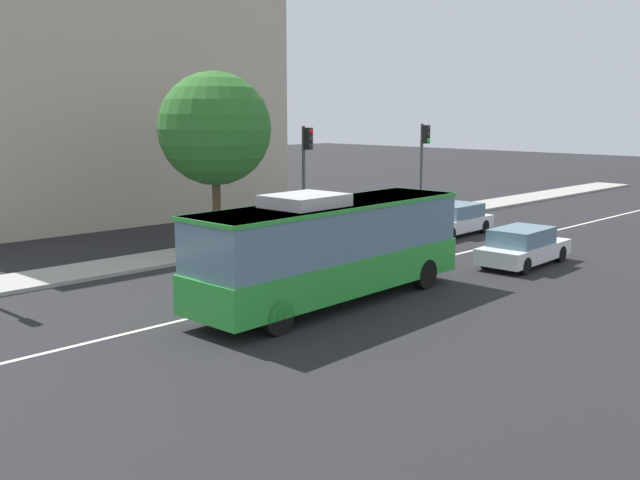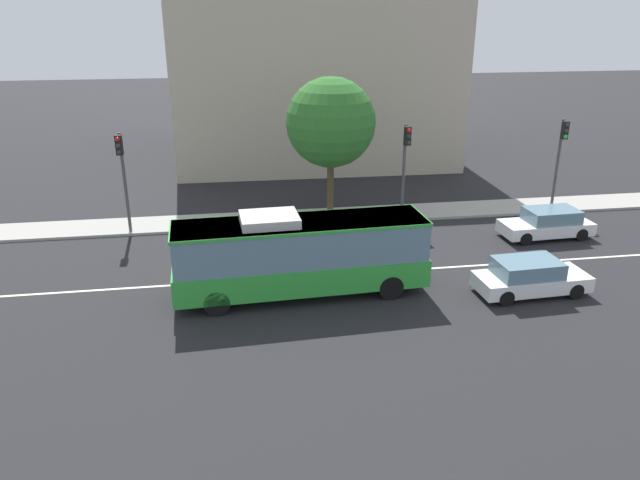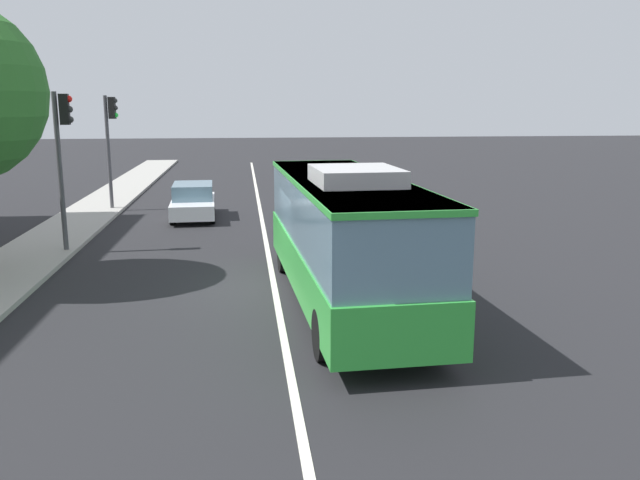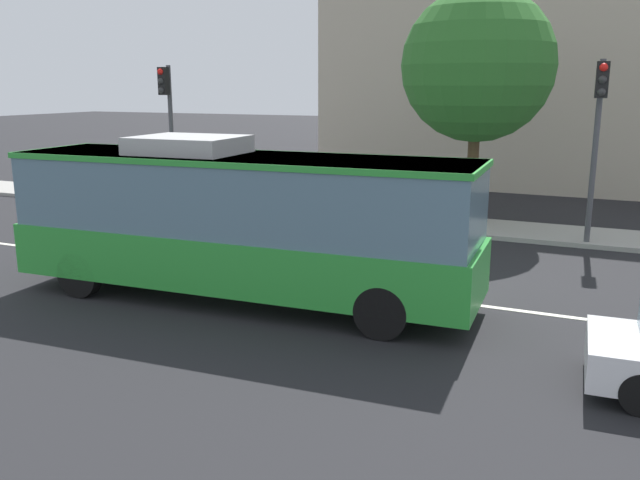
# 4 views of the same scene
# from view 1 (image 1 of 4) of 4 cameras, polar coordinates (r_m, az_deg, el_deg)

# --- Properties ---
(ground_plane) EXTENTS (160.00, 160.00, 0.00)m
(ground_plane) POSITION_cam_1_polar(r_m,az_deg,el_deg) (24.35, 1.31, -3.52)
(ground_plane) COLOR black
(sidewalk_kerb) EXTENTS (80.00, 2.57, 0.14)m
(sidewalk_kerb) POSITION_cam_1_polar(r_m,az_deg,el_deg) (29.95, -9.12, -0.90)
(sidewalk_kerb) COLOR #9E9B93
(sidewalk_kerb) RESTS_ON ground_plane
(lane_centre_line) EXTENTS (76.00, 0.16, 0.01)m
(lane_centre_line) POSITION_cam_1_polar(r_m,az_deg,el_deg) (24.34, 1.31, -3.51)
(lane_centre_line) COLOR silver
(lane_centre_line) RESTS_ON ground_plane
(transit_bus) EXTENTS (10.10, 2.95, 3.46)m
(transit_bus) POSITION_cam_1_polar(r_m,az_deg,el_deg) (21.54, 0.96, -0.41)
(transit_bus) COLOR green
(transit_bus) RESTS_ON ground_plane
(sedan_white) EXTENTS (4.58, 2.02, 1.46)m
(sedan_white) POSITION_cam_1_polar(r_m,az_deg,el_deg) (28.18, 16.05, -0.52)
(sedan_white) COLOR white
(sedan_white) RESTS_ON ground_plane
(sedan_white_ahead) EXTENTS (4.57, 1.98, 1.46)m
(sedan_white_ahead) POSITION_cam_1_polar(r_m,az_deg,el_deg) (34.53, 10.77, 1.62)
(sedan_white_ahead) COLOR white
(sedan_white_ahead) RESTS_ON ground_plane
(traffic_light_near_corner) EXTENTS (0.33, 0.62, 5.20)m
(traffic_light_near_corner) POSITION_cam_1_polar(r_m,az_deg,el_deg) (38.32, 8.35, 6.80)
(traffic_light_near_corner) COLOR #47474C
(traffic_light_near_corner) RESTS_ON ground_plane
(traffic_light_mid_block) EXTENTS (0.34, 0.62, 5.20)m
(traffic_light_mid_block) POSITION_cam_1_polar(r_m,az_deg,el_deg) (31.60, -1.13, 6.20)
(traffic_light_mid_block) COLOR #47474C
(traffic_light_mid_block) RESTS_ON ground_plane
(street_tree_kerbside_left) EXTENTS (4.78, 4.78, 7.51)m
(street_tree_kerbside_left) POSITION_cam_1_polar(r_m,az_deg,el_deg) (30.50, -8.48, 8.84)
(street_tree_kerbside_left) COLOR #4C3823
(street_tree_kerbside_left) RESTS_ON ground_plane
(office_block_background) EXTENTS (19.91, 17.38, 13.60)m
(office_block_background) POSITION_cam_1_polar(r_m,az_deg,el_deg) (44.84, -19.78, 10.94)
(office_block_background) COLOR #B7A893
(office_block_background) RESTS_ON ground_plane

